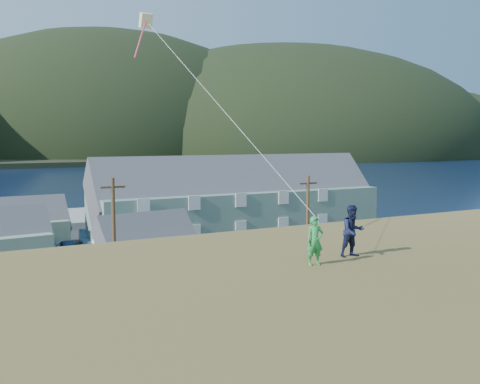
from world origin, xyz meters
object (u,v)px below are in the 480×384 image
at_px(lodge, 238,201).
at_px(shed_palegreen_far, 16,226).
at_px(kite_flyer_green, 315,241).
at_px(kite_flyer_navy, 353,231).
at_px(shed_white, 147,247).

distance_m(lodge, shed_palegreen_far, 22.65).
distance_m(kite_flyer_green, kite_flyer_navy, 1.85).
xyz_separation_m(shed_white, kite_flyer_green, (-3.13, -27.50, 5.59)).
distance_m(shed_white, kite_flyer_navy, 27.73).
bearing_deg(kite_flyer_navy, lodge, 74.28).
bearing_deg(shed_palegreen_far, lodge, -13.83).
bearing_deg(shed_palegreen_far, kite_flyer_green, -85.68).
relative_size(shed_palegreen_far, kite_flyer_navy, 5.74).
relative_size(lodge, shed_white, 3.78).
relative_size(lodge, kite_flyer_navy, 18.31).
height_order(lodge, kite_flyer_navy, lodge).
height_order(kite_flyer_green, kite_flyer_navy, kite_flyer_navy).
height_order(lodge, shed_white, lodge).
bearing_deg(lodge, kite_flyer_navy, -111.29).
height_order(lodge, shed_palegreen_far, lodge).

